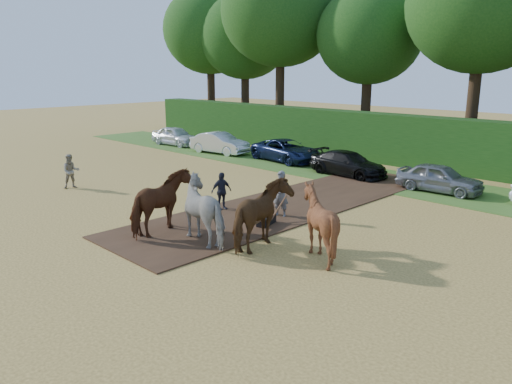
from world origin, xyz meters
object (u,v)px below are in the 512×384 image
Objects in this scene: spectator_far at (221,191)px; spectator_near at (71,171)px; plough_team at (237,212)px; parked_cars at (410,171)px.

spectator_near is at bearing 118.55° from spectator_far.
spectator_far is 4.19m from plough_team.
plough_team is at bearing -88.90° from parked_cars.
plough_team reaches higher than spectator_far.
parked_cars is (3.23, 9.72, -0.10)m from spectator_far.
spectator_near is 16.73m from parked_cars.
spectator_far is at bearing -52.11° from spectator_near.
spectator_far is 10.24m from parked_cars.
parked_cars is at bearing -7.72° from spectator_far.
spectator_far is at bearing 145.90° from plough_team.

